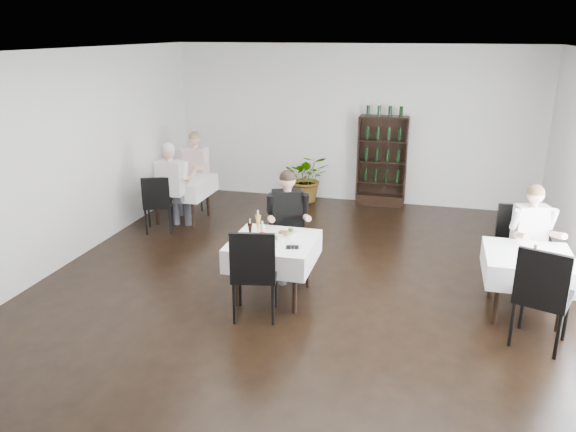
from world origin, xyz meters
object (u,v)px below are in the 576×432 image
object	(u,v)px
wine_shelf	(382,162)
diner_main	(288,216)
potted_tree	(307,178)
main_table	(273,251)

from	to	relation	value
wine_shelf	diner_main	distance (m)	3.75
wine_shelf	potted_tree	bearing A→B (deg)	-175.40
main_table	wine_shelf	bearing A→B (deg)	78.22
potted_tree	diner_main	distance (m)	3.59
wine_shelf	potted_tree	xyz separation A→B (m)	(-1.42, -0.11, -0.37)
potted_tree	diner_main	bearing A→B (deg)	-81.44
wine_shelf	potted_tree	distance (m)	1.47
potted_tree	diner_main	world-z (taller)	diner_main
wine_shelf	main_table	size ratio (longest dim) A/B	1.70
wine_shelf	diner_main	world-z (taller)	wine_shelf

